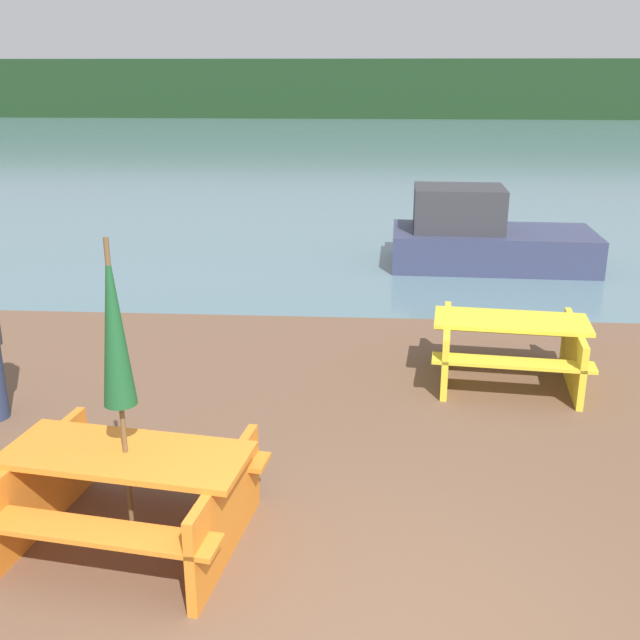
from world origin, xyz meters
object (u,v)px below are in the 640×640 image
picnic_table_orange (129,487)px  umbrella_darkgreen (114,327)px  boat (483,238)px  picnic_table_yellow (509,344)px

picnic_table_orange → umbrella_darkgreen: bearing=-135.0°
picnic_table_orange → boat: (3.70, 8.41, 0.05)m
picnic_table_orange → boat: size_ratio=0.54×
picnic_table_yellow → boat: boat is taller
picnic_table_orange → picnic_table_yellow: size_ratio=1.08×
picnic_table_yellow → boat: 5.22m
picnic_table_orange → boat: boat is taller
picnic_table_orange → umbrella_darkgreen: 1.22m
umbrella_darkgreen → boat: (3.70, 8.41, -1.16)m
picnic_table_yellow → boat: (0.44, 5.20, 0.06)m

